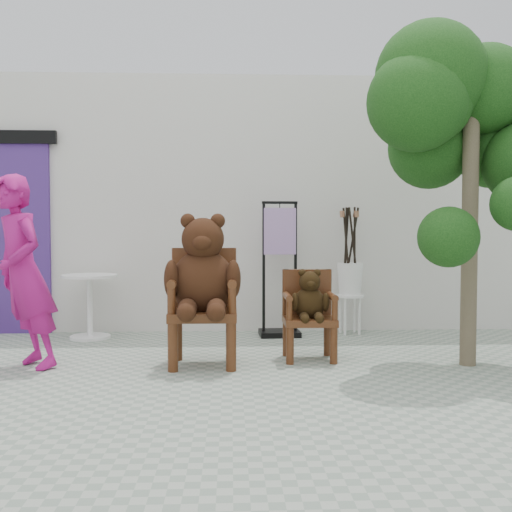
# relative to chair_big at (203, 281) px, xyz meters

# --- Properties ---
(ground_plane) EXTENTS (60.00, 60.00, 0.00)m
(ground_plane) POSITION_rel_chair_big_xyz_m (0.56, -0.84, -0.75)
(ground_plane) COLOR gray
(ground_plane) RESTS_ON ground
(back_wall) EXTENTS (9.00, 1.00, 3.00)m
(back_wall) POSITION_rel_chair_big_xyz_m (0.56, 2.26, 0.75)
(back_wall) COLOR silver
(back_wall) RESTS_ON ground
(chair_big) EXTENTS (0.66, 0.71, 1.34)m
(chair_big) POSITION_rel_chair_big_xyz_m (0.00, 0.00, 0.00)
(chair_big) COLOR #401F0D
(chair_big) RESTS_ON ground
(chair_small) EXTENTS (0.47, 0.45, 0.84)m
(chair_small) POSITION_rel_chair_big_xyz_m (0.97, 0.21, -0.25)
(chair_small) COLOR #401F0D
(chair_small) RESTS_ON ground
(person) EXTENTS (0.71, 0.71, 1.66)m
(person) POSITION_rel_chair_big_xyz_m (-1.52, -0.09, 0.08)
(person) COLOR #AD1573
(person) RESTS_ON ground
(cafe_table) EXTENTS (0.60, 0.60, 0.70)m
(cafe_table) POSITION_rel_chair_big_xyz_m (-1.31, 1.36, -0.31)
(cafe_table) COLOR white
(cafe_table) RESTS_ON ground
(display_stand) EXTENTS (0.47, 0.37, 1.51)m
(display_stand) POSITION_rel_chair_big_xyz_m (0.79, 1.42, -0.16)
(display_stand) COLOR black
(display_stand) RESTS_ON ground
(stool_bucket) EXTENTS (0.32, 0.32, 1.45)m
(stool_bucket) POSITION_rel_chair_big_xyz_m (1.61, 1.51, -0.11)
(stool_bucket) COLOR white
(stool_bucket) RESTS_ON ground
(tree) EXTENTS (1.80, 1.49, 3.02)m
(tree) POSITION_rel_chair_big_xyz_m (2.21, -0.02, 1.44)
(tree) COLOR #4C402D
(tree) RESTS_ON ground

